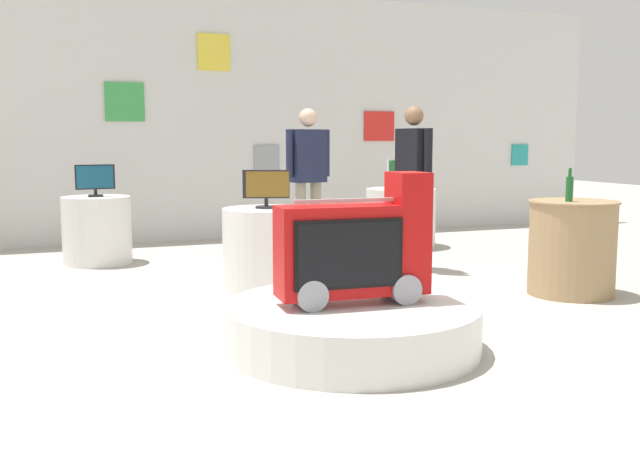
% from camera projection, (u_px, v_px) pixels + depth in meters
% --- Properties ---
extents(ground_plane, '(30.00, 30.00, 0.00)m').
position_uv_depth(ground_plane, '(311.00, 329.00, 5.31)').
color(ground_plane, '#B2ADA3').
extents(back_wall_display, '(12.99, 0.13, 3.39)m').
position_uv_depth(back_wall_display, '(185.00, 116.00, 9.79)').
color(back_wall_display, silver).
rests_on(back_wall_display, ground).
extents(main_display_pedestal, '(1.69, 1.69, 0.31)m').
position_uv_depth(main_display_pedestal, '(352.00, 326.00, 4.78)').
color(main_display_pedestal, silver).
rests_on(main_display_pedestal, ground).
extents(novelty_firetruck_tv, '(1.01, 0.40, 0.86)m').
position_uv_depth(novelty_firetruck_tv, '(356.00, 251.00, 4.72)').
color(novelty_firetruck_tv, gray).
rests_on(novelty_firetruck_tv, main_display_pedestal).
extents(display_pedestal_left_rear, '(0.82, 0.82, 0.75)m').
position_uv_depth(display_pedestal_left_rear, '(267.00, 248.00, 6.73)').
color(display_pedestal_left_rear, silver).
rests_on(display_pedestal_left_rear, ground).
extents(tv_on_left_rear, '(0.42, 0.20, 0.35)m').
position_uv_depth(tv_on_left_rear, '(266.00, 187.00, 6.65)').
color(tv_on_left_rear, black).
rests_on(tv_on_left_rear, display_pedestal_left_rear).
extents(display_pedestal_right_rear, '(0.90, 0.90, 0.75)m').
position_uv_depth(display_pedestal_right_rear, '(401.00, 218.00, 9.36)').
color(display_pedestal_right_rear, silver).
rests_on(display_pedestal_right_rear, ground).
extents(tv_on_right_rear, '(0.45, 0.19, 0.38)m').
position_uv_depth(tv_on_right_rear, '(401.00, 172.00, 9.28)').
color(tv_on_right_rear, black).
rests_on(tv_on_right_rear, display_pedestal_right_rear).
extents(display_pedestal_far_right, '(0.75, 0.75, 0.75)m').
position_uv_depth(display_pedestal_far_right, '(97.00, 230.00, 8.08)').
color(display_pedestal_far_right, silver).
rests_on(display_pedestal_far_right, ground).
extents(tv_on_far_right, '(0.43, 0.16, 0.35)m').
position_uv_depth(tv_on_far_right, '(95.00, 179.00, 8.01)').
color(tv_on_far_right, black).
rests_on(tv_on_far_right, display_pedestal_far_right).
extents(side_table_round, '(0.78, 0.78, 0.84)m').
position_uv_depth(side_table_round, '(572.00, 247.00, 6.45)').
color(side_table_round, '#9E7F56').
rests_on(side_table_round, ground).
extents(bottle_on_side_table, '(0.06, 0.06, 0.29)m').
position_uv_depth(bottle_on_side_table, '(569.00, 188.00, 6.30)').
color(bottle_on_side_table, '#195926').
rests_on(bottle_on_side_table, side_table_round).
extents(shopper_browsing_near_truck, '(0.26, 0.55, 1.73)m').
position_uv_depth(shopper_browsing_near_truck, '(413.00, 175.00, 7.56)').
color(shopper_browsing_near_truck, gray).
rests_on(shopper_browsing_near_truck, ground).
extents(shopper_browsing_rear, '(0.55, 0.28, 1.72)m').
position_uv_depth(shopper_browsing_rear, '(308.00, 173.00, 8.07)').
color(shopper_browsing_rear, gray).
rests_on(shopper_browsing_rear, ground).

